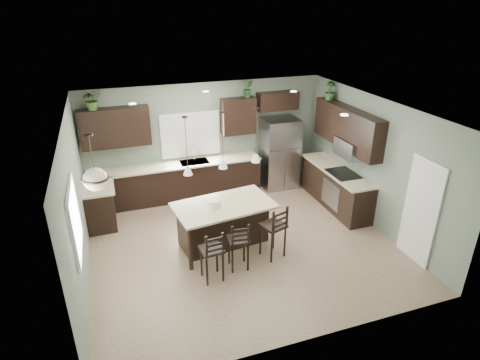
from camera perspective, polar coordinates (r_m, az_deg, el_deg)
The scene contains 33 objects.
ground at distance 8.41m, azimuth 0.24°, elevation -8.94°, with size 6.00×6.00×0.00m, color #9E8466.
pantry_door at distance 8.17m, azimuth 24.29°, elevation -4.15°, with size 0.04×0.82×2.04m, color white.
window_back at distance 10.04m, azimuth -7.07°, elevation 6.44°, with size 1.35×0.02×1.00m, color white.
window_left at distance 6.63m, azimuth -22.54°, elevation -5.33°, with size 0.02×1.10×1.00m, color white.
left_return_cabs at distance 9.33m, azimuth -19.25°, elevation -3.64°, with size 0.60×0.90×0.90m, color black.
left_return_countertop at distance 9.13m, azimuth -19.53°, elevation -1.02°, with size 0.66×0.96×0.04m, color beige.
back_lower_cabs at distance 10.10m, azimuth -8.90°, elevation -0.27°, with size 4.20×0.60×0.90m, color black.
back_countertop at distance 9.90m, azimuth -9.05°, elevation 2.16°, with size 4.20×0.66×0.04m, color beige.
sink_inset at distance 9.97m, azimuth -6.52°, elevation 2.57°, with size 0.70×0.45×0.01m, color gray.
faucet at distance 9.89m, azimuth -6.52°, elevation 3.29°, with size 0.02×0.02×0.28m, color silver.
back_upper_left at distance 9.59m, azimuth -17.33°, elevation 7.14°, with size 1.55×0.34×0.90m, color black.
back_upper_right at distance 10.08m, azimuth -0.25°, elevation 9.08°, with size 0.85×0.34×0.90m, color black.
fridge_header at distance 10.38m, azimuth 5.36°, elevation 11.14°, with size 1.05×0.34×0.45m, color black.
right_lower_cabs at distance 9.94m, azimuth 13.42°, elevation -1.09°, with size 0.60×2.35×0.90m, color black.
right_countertop at distance 9.74m, azimuth 13.59°, elevation 1.38°, with size 0.66×2.35×0.04m, color beige.
cooktop at distance 9.52m, azimuth 14.46°, elevation 0.90°, with size 0.58×0.75×0.02m, color black.
wall_oven_front at distance 9.58m, azimuth 12.71°, elevation -2.03°, with size 0.01×0.72×0.60m, color gray.
right_upper_cabs at distance 9.48m, azimuth 14.98°, elevation 7.22°, with size 0.34×2.35×0.90m, color black.
microwave at distance 9.36m, azimuth 15.36°, elevation 4.37°, with size 0.40×0.75×0.40m, color gray.
refrigerator at distance 10.55m, azimuth 5.64°, elevation 3.82°, with size 0.90×0.74×1.85m, color gray.
kitchen_island at distance 8.14m, azimuth -2.26°, elevation -6.37°, with size 1.94×1.10×0.92m, color black.
serving_dish at distance 7.81m, azimuth -3.66°, elevation -3.34°, with size 0.24×0.24×0.14m, color silver.
bar_stool_left at distance 7.19m, azimuth -4.04°, elevation -10.55°, with size 0.38×0.38×1.03m, color black.
bar_stool_center at distance 7.46m, azimuth -0.23°, elevation -9.15°, with size 0.37×0.37×1.01m, color black.
bar_stool_right at distance 7.77m, azimuth 4.72°, elevation -7.23°, with size 0.41×0.41×1.12m, color black.
pendant_left at distance 7.14m, azimuth -7.64°, elevation 4.76°, with size 0.17×0.17×1.10m, color silver, non-canonical shape.
pendant_center at distance 7.38m, azimuth -2.49°, elevation 5.62°, with size 0.17×0.17×1.10m, color white, non-canonical shape.
pendant_right at distance 7.67m, azimuth 2.32°, elevation 6.37°, with size 0.17×0.17×1.10m, color silver, non-canonical shape.
chandelier at distance 6.55m, azimuth -20.23°, elevation 2.31°, with size 0.42×0.42×0.94m, color #F1E1C5, non-canonical shape.
plant_back_left at distance 9.39m, azimuth -20.33°, elevation 10.70°, with size 0.41×0.36×0.46m, color #355726.
plant_back_right at distance 9.97m, azimuth 1.19°, elevation 12.88°, with size 0.24×0.20×0.44m, color #244F22.
plant_right_wall at distance 9.96m, azimuth 12.67°, elevation 12.28°, with size 0.25×0.25×0.44m, color #2B5A27.
room_shell at distance 7.61m, azimuth 0.26°, elevation 1.79°, with size 6.00×6.00×6.00m.
Camera 1 is at (-2.30, -6.62, 4.65)m, focal length 30.00 mm.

